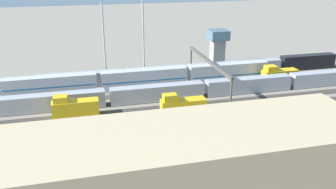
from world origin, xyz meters
The scene contains 18 objects.
ground_plane centered at (0.00, 0.00, 0.00)m, with size 400.00×400.00×0.00m, color gray.
track_bed_0 centered at (0.00, -12.50, 0.06)m, with size 140.00×2.80×0.12m, color #3D3833.
track_bed_1 centered at (0.00, -7.50, 0.06)m, with size 140.00×2.80×0.12m, color #4C443D.
track_bed_2 centered at (0.00, -2.50, 0.06)m, with size 140.00×2.80×0.12m, color #4C443D.
track_bed_3 centered at (0.00, 2.50, 0.06)m, with size 140.00×2.80×0.12m, color #3D3833.
track_bed_4 centered at (0.00, 7.50, 0.06)m, with size 140.00×2.80×0.12m, color #3D3833.
track_bed_5 centered at (0.00, 12.50, 0.06)m, with size 140.00×2.80×0.12m, color #3D3833.
train_on_track_1 centered at (13.11, -7.50, 2.60)m, with size 95.60×3.06×5.00m.
train_on_track_2 centered at (-36.26, -2.50, 2.16)m, with size 10.00×3.00×5.00m.
train_on_track_5 centered at (-3.72, 12.50, 2.16)m, with size 10.00×3.00×5.00m.
train_on_track_3 centered at (-12.45, 2.50, 2.02)m, with size 95.60×3.00×3.80m.
train_on_track_0 centered at (-16.93, -12.50, 2.09)m, with size 90.60×3.00×4.40m.
train_on_track_4 centered at (19.43, 7.50, 2.16)m, with size 10.00×3.00×5.00m.
light_mast_0 centered at (10.53, -15.86, 15.77)m, with size 2.80×0.70×24.35m.
light_mast_2 centered at (-0.46, -15.67, 18.26)m, with size 2.80×0.70×28.92m.
signal_gantry centered at (-14.27, 0.00, 7.55)m, with size 0.70×30.00×8.80m.
maintenance_shed centered at (2.53, 38.00, 4.69)m, with size 56.34×17.35×9.38m, color tan.
control_tower centered at (-26.21, -24.00, 6.74)m, with size 6.00×6.00×11.41m.
Camera 1 is at (17.02, 82.62, 32.66)m, focal length 38.28 mm.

